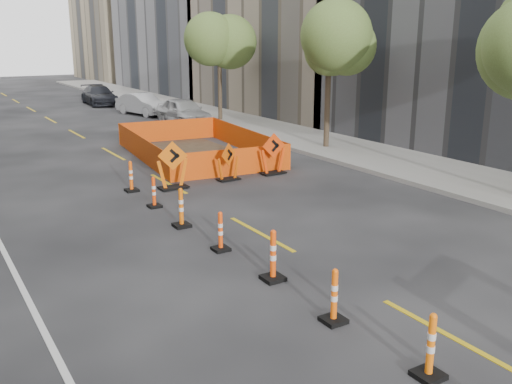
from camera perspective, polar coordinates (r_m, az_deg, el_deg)
ground_plane at (r=11.64m, az=11.07°, el=-9.75°), size 140.00×140.00×0.00m
sidewalk_right at (r=25.98m, az=8.05°, el=4.53°), size 4.00×90.00×0.15m
bld_right_c at (r=39.80m, az=6.53°, el=18.30°), size 12.00×16.00×14.00m
bld_right_e at (r=70.65m, az=-11.86°, el=17.56°), size 12.00×14.00×16.00m
tree_r_b at (r=25.15m, az=7.34°, el=14.41°), size 2.80×2.80×5.95m
tree_r_c at (r=33.56m, az=-3.71°, el=14.71°), size 2.80×2.80×5.95m
channelizer_1 at (r=8.96m, az=17.08°, el=-14.49°), size 0.41×0.41×1.05m
channelizer_2 at (r=10.19m, az=7.83°, el=-10.23°), size 0.40×0.40×1.02m
channelizer_3 at (r=11.73m, az=1.72°, el=-6.34°), size 0.43×0.43×1.10m
channelizer_4 at (r=13.36m, az=-3.57°, el=-3.93°), size 0.38×0.38×0.96m
channelizer_5 at (r=15.08m, az=-7.49°, el=-1.55°), size 0.42×0.42×1.06m
channelizer_6 at (r=16.95m, az=-10.18°, el=-0.00°), size 0.37×0.37×0.93m
channelizer_7 at (r=18.83m, az=-12.40°, el=1.55°), size 0.40×0.40×1.01m
chevron_sign_left at (r=18.86m, az=-8.34°, el=2.68°), size 1.23×1.02×1.60m
chevron_sign_center at (r=19.83m, az=-2.80°, el=3.04°), size 1.02×0.85×1.32m
chevron_sign_right at (r=20.70m, az=1.72°, el=3.85°), size 1.05×0.67×1.51m
safety_fence at (r=24.12m, az=-6.04°, el=4.79°), size 5.47×8.38×0.99m
parked_car_near at (r=32.75m, az=-7.25°, el=7.99°), size 1.87×4.48×1.51m
parked_car_mid at (r=37.47m, az=-11.27°, el=8.61°), size 2.51×4.34×1.35m
parked_car_far at (r=43.89m, az=-15.41°, el=9.31°), size 2.16×4.80×1.36m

